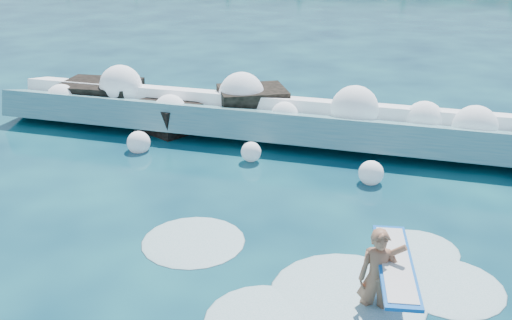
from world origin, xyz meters
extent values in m
plane|color=#071F38|center=(0.00, 0.00, 0.00)|extent=(200.00, 200.00, 0.00)
cube|color=teal|center=(0.25, 6.85, 0.45)|extent=(18.13, 2.76, 1.51)
cube|color=white|center=(0.25, 7.65, 0.91)|extent=(18.13, 1.28, 0.71)
cube|color=black|center=(-6.04, 7.44, 0.51)|extent=(2.87, 2.25, 1.46)
cube|color=black|center=(-3.04, 6.64, 0.39)|extent=(2.52, 2.32, 1.12)
cube|color=black|center=(-0.34, 7.84, 0.55)|extent=(2.83, 2.64, 1.57)
imported|color=#996347|center=(4.78, -1.46, 0.64)|extent=(0.75, 0.53, 1.94)
cube|color=blue|center=(5.06, -1.41, 0.97)|extent=(1.04, 2.72, 0.07)
cube|color=silver|center=(5.06, -1.41, 0.99)|extent=(0.89, 2.48, 0.07)
sphere|color=white|center=(-6.98, 6.42, 0.82)|extent=(1.06, 1.06, 1.06)
sphere|color=white|center=(-5.03, 7.21, 1.23)|extent=(1.49, 1.49, 1.49)
sphere|color=white|center=(-2.87, 6.57, 0.70)|extent=(1.12, 1.12, 1.12)
sphere|color=white|center=(-0.66, 7.62, 1.14)|extent=(1.57, 1.57, 1.57)
sphere|color=white|center=(1.06, 6.84, 0.80)|extent=(0.90, 0.90, 0.90)
sphere|color=white|center=(3.27, 6.99, 1.16)|extent=(1.50, 1.50, 1.50)
sphere|color=white|center=(5.40, 7.31, 0.90)|extent=(1.20, 1.20, 1.20)
sphere|color=white|center=(6.87, 6.93, 0.93)|extent=(1.33, 1.33, 1.33)
sphere|color=white|center=(-3.04, 4.53, 0.26)|extent=(0.73, 0.73, 0.73)
sphere|color=white|center=(0.58, 4.63, 0.31)|extent=(0.60, 0.60, 0.60)
sphere|color=white|center=(4.14, 4.10, 0.29)|extent=(0.69, 0.69, 0.69)
ellipsoid|color=silver|center=(4.26, -1.20, 0.00)|extent=(3.00, 3.00, 0.15)
ellipsoid|color=silver|center=(6.11, -0.38, 0.00)|extent=(2.12, 2.12, 0.11)
ellipsoid|color=silver|center=(0.68, -0.17, 0.00)|extent=(2.32, 2.32, 0.12)
ellipsoid|color=silver|center=(5.47, 0.85, 0.00)|extent=(1.81, 1.81, 0.09)
camera|label=1|loc=(5.11, -10.35, 6.50)|focal=40.00mm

